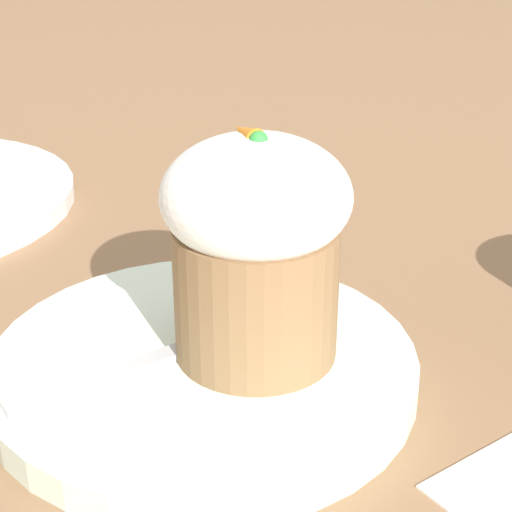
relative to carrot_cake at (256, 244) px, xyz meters
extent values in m
plane|color=#846042|center=(0.01, 0.02, -0.07)|extent=(4.00, 4.00, 0.00)
cylinder|color=silver|center=(0.01, 0.02, -0.07)|extent=(0.21, 0.21, 0.02)
cylinder|color=olive|center=(0.00, 0.00, -0.02)|extent=(0.08, 0.08, 0.07)
ellipsoid|color=white|center=(0.00, 0.00, 0.02)|extent=(0.09, 0.09, 0.05)
cone|color=orange|center=(0.01, 0.00, 0.05)|extent=(0.02, 0.01, 0.01)
sphere|color=green|center=(0.00, 0.00, 0.05)|extent=(0.01, 0.01, 0.01)
cube|color=#B7B7BC|center=(0.01, 0.07, -0.06)|extent=(0.02, 0.10, 0.00)
ellipsoid|color=#B7B7BC|center=(0.02, 0.01, -0.05)|extent=(0.03, 0.04, 0.01)
camera|label=1|loc=(-0.31, 0.16, 0.17)|focal=60.00mm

